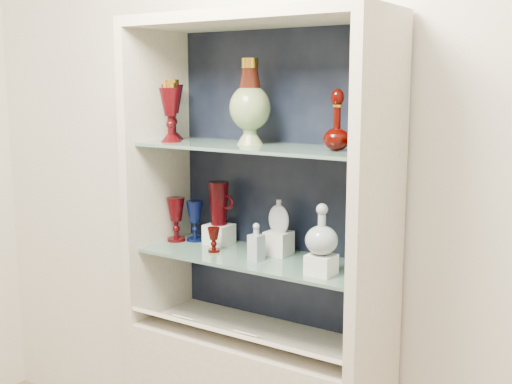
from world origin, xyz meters
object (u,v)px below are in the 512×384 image
Objects in this scene: pedestal_lamp_left at (172,110)px; clear_round_decanter at (322,231)px; pedestal_lamp_right at (171,113)px; ruby_goblet_tall at (176,219)px; cobalt_goblet at (195,221)px; enamel_urn at (250,102)px; cameo_medallion at (369,223)px; clear_square_bottle at (256,242)px; flat_flask at (279,215)px; ruby_decanter_a at (337,116)px; ruby_goblet_small at (214,240)px; ruby_decanter_b at (364,123)px; lidded_bowl at (365,140)px; ruby_pitcher at (219,203)px.

pedestal_lamp_left reaches higher than clear_round_decanter.
pedestal_lamp_right is 0.45m from ruby_goblet_tall.
ruby_goblet_tall is at bearing -143.78° from cobalt_goblet.
cobalt_goblet is (0.08, 0.03, -0.46)m from pedestal_lamp_left.
clear_round_decanter is (0.36, -0.10, -0.42)m from enamel_urn.
enamel_urn is 2.39× the size of cameo_medallion.
clear_square_bottle is 1.10× the size of flat_flask.
pedestal_lamp_left is 0.76m from ruby_decanter_a.
ruby_goblet_small is 0.73× the size of cameo_medallion.
ruby_decanter_b is 0.10m from lidded_bowl.
ruby_decanter_b is at bearing 116.68° from lidded_bowl.
ruby_decanter_a is at bearing -125.42° from cameo_medallion.
ruby_goblet_small is at bearing 179.24° from lidded_bowl.
pedestal_lamp_left is at bearing 179.88° from ruby_decanter_b.
enamel_urn is at bearing 15.16° from pedestal_lamp_right.
pedestal_lamp_right reaches higher than ruby_goblet_tall.
cameo_medallion is at bearing 9.11° from pedestal_lamp_right.
ruby_goblet_tall reaches higher than clear_square_bottle.
ruby_goblet_small is 0.62m from cameo_medallion.
ruby_decanter_a is 0.48m from flat_flask.
lidded_bowl is at bearing -60.91° from cameo_medallion.
ruby_decanter_a is 0.09m from ruby_decanter_b.
clear_square_bottle is at bearing 173.76° from clear_round_decanter.
pedestal_lamp_left reaches higher than cameo_medallion.
ruby_decanter_a is 1.76× the size of cameo_medallion.
ruby_goblet_tall is 1.43× the size of flat_flask.
enamel_urn reaches higher than pedestal_lamp_left.
enamel_urn is at bearing 1.39° from ruby_goblet_tall.
enamel_urn reaches higher than flat_flask.
pedestal_lamp_left is 0.46m from cobalt_goblet.
cameo_medallion is (0.37, 0.00, 0.01)m from flat_flask.
lidded_bowl is at bearing -8.16° from enamel_urn.
enamel_urn is 0.58m from cobalt_goblet.
enamel_urn reaches higher than ruby_goblet_small.
ruby_goblet_tall is at bearing -163.08° from ruby_pitcher.
lidded_bowl reaches higher than flat_flask.
ruby_goblet_tall is (-0.86, 0.06, -0.37)m from lidded_bowl.
clear_square_bottle is (-0.38, -0.08, -0.44)m from ruby_decanter_b.
ruby_goblet_small is at bearing -154.12° from cameo_medallion.
clear_round_decanter is at bearing -8.32° from pedestal_lamp_left.
flat_flask is (0.40, 0.00, 0.07)m from cobalt_goblet.
pedestal_lamp_left is 0.42m from ruby_pitcher.
clear_square_bottle is 0.14m from flat_flask.
clear_round_decanter is (0.29, -0.03, 0.08)m from clear_square_bottle.
enamel_urn is 0.45m from ruby_pitcher.
cameo_medallion is (0.60, 0.10, 0.12)m from ruby_goblet_small.
ruby_pitcher is at bearing 164.70° from enamel_urn.
pedestal_lamp_right is 2.36× the size of ruby_goblet_small.
flat_flask is at bearing 16.67° from pedestal_lamp_right.
pedestal_lamp_right is 0.60m from clear_square_bottle.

